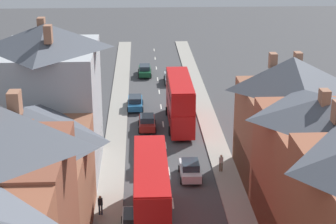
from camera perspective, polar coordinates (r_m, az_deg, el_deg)
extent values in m
cube|color=gray|center=(52.93, -5.57, -5.12)|extent=(2.20, 104.00, 0.14)
cube|color=gray|center=(53.40, 5.46, -4.89)|extent=(2.20, 104.00, 0.14)
cube|color=silver|center=(45.81, 0.49, -9.26)|extent=(0.14, 1.80, 0.01)
cube|color=silver|center=(51.14, 0.09, -6.02)|extent=(0.14, 1.80, 0.01)
cube|color=silver|center=(56.61, -0.23, -3.41)|extent=(0.14, 1.80, 0.01)
cube|color=silver|center=(62.17, -0.50, -1.25)|extent=(0.14, 1.80, 0.01)
cube|color=silver|center=(67.81, -0.71, 0.54)|extent=(0.14, 1.80, 0.01)
cube|color=silver|center=(73.51, -0.90, 2.06)|extent=(0.14, 1.80, 0.01)
cube|color=silver|center=(79.25, -1.06, 3.36)|extent=(0.14, 1.80, 0.01)
cube|color=silver|center=(85.02, -1.19, 4.49)|extent=(0.14, 1.80, 0.01)
cube|color=silver|center=(90.83, -1.31, 5.47)|extent=(0.14, 1.80, 0.01)
cube|color=silver|center=(96.66, -1.42, 6.33)|extent=(0.14, 1.80, 0.01)
cube|color=#99664C|center=(29.20, -15.32, 0.87)|extent=(0.60, 0.90, 1.25)
cube|color=brown|center=(40.83, -13.69, -7.86)|extent=(8.00, 11.93, 7.33)
cube|color=maroon|center=(41.25, -7.99, -10.42)|extent=(0.12, 10.98, 3.20)
pyramid|color=#474C56|center=(38.84, -14.28, -1.32)|extent=(8.00, 11.93, 2.62)
cube|color=brown|center=(35.22, -13.96, -2.12)|extent=(0.60, 0.90, 1.55)
cube|color=brown|center=(38.24, -14.84, -0.75)|extent=(0.60, 0.90, 1.19)
cube|color=#ADB2B7|center=(50.06, -11.69, 0.06)|extent=(8.00, 10.21, 11.45)
cube|color=#1E5133|center=(51.11, -6.99, -4.23)|extent=(0.12, 9.39, 3.20)
pyramid|color=#474C56|center=(48.28, -12.23, 7.62)|extent=(8.00, 10.21, 2.02)
cube|color=#99664C|center=(45.11, -12.08, 7.74)|extent=(0.60, 0.90, 1.42)
cube|color=#99664C|center=(49.06, -12.74, 8.57)|extent=(0.60, 0.90, 1.34)
cube|color=#935138|center=(41.24, 15.32, -6.49)|extent=(8.00, 9.96, 8.92)
cube|color=maroon|center=(41.54, 9.70, -10.29)|extent=(0.12, 9.16, 3.20)
pyramid|color=#474C56|center=(39.28, 16.00, 0.45)|extent=(8.00, 9.96, 1.62)
cube|color=#99664C|center=(38.46, 15.59, 1.19)|extent=(0.60, 0.90, 1.41)
cube|color=brown|center=(49.50, 12.08, -2.23)|extent=(8.00, 8.57, 8.16)
cube|color=olive|center=(49.62, 7.46, -5.01)|extent=(0.12, 7.88, 3.20)
pyramid|color=#565B66|center=(47.79, 12.54, 3.88)|extent=(8.00, 8.57, 2.79)
cube|color=#99664C|center=(48.65, 10.61, 5.12)|extent=(0.60, 0.90, 1.36)
cube|color=#99664C|center=(48.91, 13.05, 5.10)|extent=(0.60, 0.90, 1.48)
cube|color=red|center=(61.35, 1.19, 0.09)|extent=(2.44, 10.80, 2.50)
cube|color=red|center=(60.59, 1.21, 2.23)|extent=(2.44, 10.58, 2.30)
cube|color=red|center=(60.24, 1.22, 3.32)|extent=(2.39, 10.37, 0.10)
cube|color=#28333D|center=(66.34, 0.87, 1.79)|extent=(2.20, 0.10, 1.20)
cube|color=#28333D|center=(65.68, 0.88, 3.70)|extent=(2.20, 0.10, 1.10)
cube|color=#28333D|center=(61.19, 0.08, 0.29)|extent=(0.06, 9.18, 0.90)
cube|color=#28333D|center=(60.49, 0.09, 2.30)|extent=(0.06, 9.18, 0.90)
cube|color=yellow|center=(65.46, 0.88, 4.37)|extent=(1.34, 0.08, 0.32)
cylinder|color=black|center=(64.81, -0.10, 0.10)|extent=(0.30, 1.00, 1.00)
cylinder|color=black|center=(64.97, 2.05, 0.13)|extent=(0.30, 1.00, 1.00)
cylinder|color=black|center=(58.90, 0.21, -1.95)|extent=(0.30, 1.00, 1.00)
cylinder|color=black|center=(59.07, 2.57, -1.90)|extent=(0.30, 1.00, 1.00)
cube|color=red|center=(41.82, -1.71, -9.70)|extent=(2.44, 10.80, 2.50)
cube|color=red|center=(40.70, -1.75, -6.75)|extent=(2.44, 10.58, 2.30)
cube|color=red|center=(40.19, -1.76, -5.21)|extent=(2.39, 10.37, 0.10)
cube|color=#28333D|center=(46.48, -1.87, -6.26)|extent=(2.20, 0.10, 1.20)
cube|color=#28333D|center=(45.52, -1.90, -3.65)|extent=(2.20, 0.10, 1.10)
cube|color=#28333D|center=(41.70, -3.37, -9.42)|extent=(0.06, 9.18, 0.90)
cube|color=#28333D|center=(40.66, -3.44, -6.65)|extent=(0.06, 9.18, 0.90)
cube|color=yellow|center=(45.21, -1.91, -2.72)|extent=(1.34, 0.08, 0.32)
cylinder|color=black|center=(45.31, -3.36, -8.93)|extent=(0.30, 1.00, 1.00)
cylinder|color=black|center=(45.34, -0.24, -8.87)|extent=(0.30, 1.00, 1.00)
cube|color=silver|center=(51.64, -1.97, -4.91)|extent=(1.70, 4.56, 0.80)
cube|color=#28333D|center=(51.15, -1.98, -4.30)|extent=(1.46, 2.28, 0.60)
cylinder|color=black|center=(53.09, -2.92, -4.69)|extent=(0.20, 0.62, 0.62)
cylinder|color=black|center=(53.11, -1.08, -4.65)|extent=(0.20, 0.62, 0.62)
cylinder|color=black|center=(50.53, -2.90, -6.00)|extent=(0.20, 0.62, 0.62)
cylinder|color=black|center=(50.55, -0.97, -5.96)|extent=(0.20, 0.62, 0.62)
cube|color=silver|center=(49.71, 2.26, -5.98)|extent=(1.70, 3.90, 0.73)
cube|color=#28333D|center=(49.25, 2.29, -5.38)|extent=(1.46, 1.95, 0.60)
cylinder|color=black|center=(50.89, 1.17, -5.78)|extent=(0.20, 0.62, 0.62)
cylinder|color=black|center=(51.03, 3.08, -5.73)|extent=(0.20, 0.62, 0.62)
cylinder|color=black|center=(48.72, 1.37, -7.00)|extent=(0.20, 0.62, 0.62)
cylinder|color=black|center=(48.87, 3.38, -6.94)|extent=(0.20, 0.62, 0.62)
cube|color=maroon|center=(60.56, -2.14, -1.16)|extent=(1.70, 3.87, 0.74)
cube|color=#28333D|center=(60.14, -2.15, -0.64)|extent=(1.46, 1.94, 0.60)
cylinder|color=black|center=(61.81, -2.94, -1.10)|extent=(0.20, 0.62, 0.62)
cylinder|color=black|center=(61.83, -1.37, -1.08)|extent=(0.20, 0.62, 0.62)
cylinder|color=black|center=(59.57, -2.94, -1.92)|extent=(0.20, 0.62, 0.62)
cylinder|color=black|center=(59.58, -1.30, -1.89)|extent=(0.20, 0.62, 0.62)
cube|color=#236093|center=(67.14, -3.35, 0.89)|extent=(1.70, 4.44, 0.67)
cube|color=#28333D|center=(66.73, -3.36, 1.35)|extent=(1.46, 2.22, 0.60)
cylinder|color=black|center=(68.57, -4.05, 0.98)|extent=(0.20, 0.62, 0.62)
cylinder|color=black|center=(68.55, -2.63, 1.01)|extent=(0.20, 0.62, 0.62)
cylinder|color=black|center=(65.97, -4.08, 0.22)|extent=(0.20, 0.62, 0.62)
cylinder|color=black|center=(65.95, -2.61, 0.25)|extent=(0.20, 0.62, 0.62)
cube|color=#144728|center=(80.96, -2.39, 4.17)|extent=(1.70, 4.56, 0.67)
cube|color=#28333D|center=(80.58, -2.39, 4.57)|extent=(1.46, 2.28, 0.60)
cylinder|color=black|center=(82.41, -2.99, 4.20)|extent=(0.20, 0.62, 0.62)
cylinder|color=black|center=(82.43, -1.80, 4.22)|extent=(0.20, 0.62, 0.62)
cylinder|color=black|center=(79.69, -2.98, 3.66)|extent=(0.20, 0.62, 0.62)
cylinder|color=black|center=(79.70, -1.76, 3.68)|extent=(0.20, 0.62, 0.62)
cube|color=#B7BABF|center=(41.78, -3.50, -11.27)|extent=(1.70, 3.84, 0.78)
cube|color=#28333D|center=(41.27, -3.52, -10.59)|extent=(1.46, 1.92, 0.60)
cylinder|color=black|center=(43.02, -4.63, -10.92)|extent=(0.20, 0.62, 0.62)
cylinder|color=black|center=(43.00, -2.32, -10.88)|extent=(0.20, 0.62, 0.62)
cube|color=#B7BABF|center=(77.49, 0.32, 3.50)|extent=(1.70, 4.23, 0.72)
cube|color=#28333D|center=(77.11, 0.32, 3.93)|extent=(1.46, 2.11, 0.60)
cylinder|color=black|center=(78.80, -0.36, 3.50)|extent=(0.20, 0.62, 0.62)
cylinder|color=black|center=(78.90, 0.88, 3.52)|extent=(0.20, 0.62, 0.62)
cylinder|color=black|center=(76.29, -0.27, 2.96)|extent=(0.20, 0.62, 0.62)
cylinder|color=black|center=(76.39, 1.01, 2.98)|extent=(0.20, 0.62, 0.62)
cylinder|color=#3D4256|center=(44.07, -6.98, -9.83)|extent=(0.14, 0.14, 0.84)
cylinder|color=#3D4256|center=(44.06, -6.74, -9.83)|extent=(0.14, 0.14, 0.84)
cube|color=black|center=(43.74, -6.90, -9.04)|extent=(0.36, 0.22, 0.54)
sphere|color=brown|center=(43.55, -6.92, -8.59)|extent=(0.22, 0.22, 0.22)
cylinder|color=brown|center=(50.84, 5.30, -5.58)|extent=(0.14, 0.14, 0.84)
cylinder|color=brown|center=(50.86, 5.50, -5.58)|extent=(0.14, 0.14, 0.84)
cube|color=silver|center=(50.56, 5.42, -4.87)|extent=(0.36, 0.22, 0.54)
sphere|color=tan|center=(50.40, 5.43, -4.47)|extent=(0.22, 0.22, 0.22)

